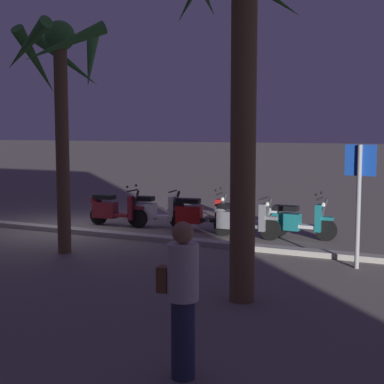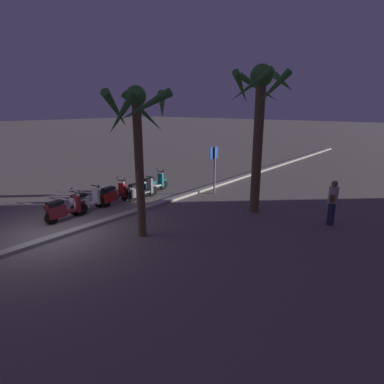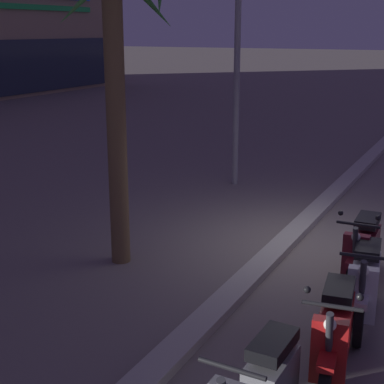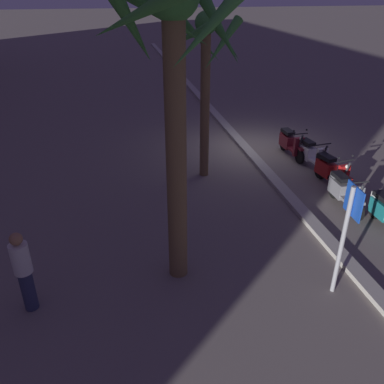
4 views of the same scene
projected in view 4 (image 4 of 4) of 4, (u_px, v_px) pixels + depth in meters
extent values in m
plane|color=slate|center=(253.00, 147.00, 15.41)|extent=(200.00, 200.00, 0.00)
cube|color=#ADA89E|center=(244.00, 147.00, 15.32)|extent=(60.00, 0.36, 0.12)
cylinder|color=black|center=(376.00, 209.00, 10.66)|extent=(0.52, 0.11, 0.52)
cube|color=#197075|center=(382.00, 209.00, 10.40)|extent=(0.69, 0.33, 0.42)
cube|color=black|center=(384.00, 197.00, 10.27)|extent=(0.61, 0.31, 0.12)
cube|color=silver|center=(377.00, 196.00, 10.56)|extent=(0.24, 0.20, 0.16)
cylinder|color=black|center=(357.00, 211.00, 10.59)|extent=(0.52, 0.12, 0.52)
cylinder|color=black|center=(334.00, 190.00, 11.69)|extent=(0.52, 0.12, 0.52)
cube|color=slate|center=(347.00, 199.00, 11.07)|extent=(0.61, 0.30, 0.08)
cube|color=slate|center=(339.00, 188.00, 11.42)|extent=(0.69, 0.34, 0.43)
cube|color=black|center=(341.00, 177.00, 11.28)|extent=(0.61, 0.32, 0.12)
cube|color=slate|center=(356.00, 198.00, 10.61)|extent=(0.15, 0.34, 0.66)
cube|color=slate|center=(360.00, 202.00, 10.46)|extent=(0.32, 0.17, 0.08)
cylinder|color=#333338|center=(359.00, 195.00, 10.47)|extent=(0.28, 0.08, 0.69)
cylinder|color=black|center=(359.00, 182.00, 10.40)|extent=(0.06, 0.56, 0.04)
sphere|color=white|center=(360.00, 189.00, 10.37)|extent=(0.12, 0.12, 0.12)
cube|color=slate|center=(335.00, 176.00, 11.57)|extent=(0.25, 0.21, 0.16)
cylinder|color=black|center=(345.00, 187.00, 11.86)|extent=(0.53, 0.17, 0.52)
cylinder|color=black|center=(320.00, 171.00, 12.87)|extent=(0.53, 0.17, 0.52)
cube|color=black|center=(334.00, 177.00, 12.30)|extent=(0.63, 0.36, 0.08)
cube|color=red|center=(325.00, 168.00, 12.61)|extent=(0.72, 0.41, 0.45)
cube|color=black|center=(327.00, 157.00, 12.45)|extent=(0.64, 0.38, 0.12)
cube|color=red|center=(343.00, 175.00, 11.88)|extent=(0.19, 0.36, 0.66)
cube|color=red|center=(347.00, 178.00, 11.73)|extent=(0.34, 0.20, 0.08)
cylinder|color=#333338|center=(346.00, 172.00, 11.74)|extent=(0.29, 0.11, 0.69)
cylinder|color=black|center=(346.00, 161.00, 11.66)|extent=(0.12, 0.56, 0.04)
sphere|color=white|center=(347.00, 167.00, 11.64)|extent=(0.12, 0.12, 0.12)
cube|color=black|center=(321.00, 157.00, 12.73)|extent=(0.27, 0.23, 0.16)
sphere|color=black|center=(353.00, 156.00, 11.69)|extent=(0.07, 0.07, 0.07)
sphere|color=black|center=(339.00, 158.00, 11.55)|extent=(0.07, 0.07, 0.07)
cylinder|color=black|center=(323.00, 168.00, 13.06)|extent=(0.53, 0.17, 0.52)
cylinder|color=black|center=(302.00, 154.00, 14.11)|extent=(0.53, 0.17, 0.52)
cube|color=white|center=(313.00, 160.00, 13.52)|extent=(0.63, 0.35, 0.08)
cube|color=white|center=(306.00, 152.00, 13.85)|extent=(0.72, 0.40, 0.44)
cube|color=black|center=(307.00, 142.00, 13.70)|extent=(0.63, 0.37, 0.12)
cube|color=white|center=(321.00, 158.00, 13.08)|extent=(0.18, 0.36, 0.66)
cube|color=white|center=(325.00, 160.00, 12.93)|extent=(0.34, 0.20, 0.08)
cylinder|color=#333338|center=(324.00, 154.00, 12.94)|extent=(0.29, 0.11, 0.69)
cylinder|color=black|center=(324.00, 144.00, 12.86)|extent=(0.11, 0.56, 0.04)
sphere|color=white|center=(325.00, 149.00, 12.84)|extent=(0.12, 0.12, 0.12)
cube|color=white|center=(302.00, 142.00, 13.98)|extent=(0.26, 0.23, 0.16)
cylinder|color=black|center=(300.00, 156.00, 13.95)|extent=(0.52, 0.12, 0.52)
cylinder|color=black|center=(284.00, 144.00, 15.06)|extent=(0.52, 0.12, 0.52)
cube|color=maroon|center=(292.00, 149.00, 14.43)|extent=(0.61, 0.30, 0.08)
cube|color=maroon|center=(287.00, 141.00, 14.78)|extent=(0.69, 0.34, 0.45)
cube|color=black|center=(288.00, 132.00, 14.63)|extent=(0.61, 0.32, 0.12)
cube|color=maroon|center=(298.00, 147.00, 13.97)|extent=(0.15, 0.34, 0.66)
cube|color=maroon|center=(301.00, 149.00, 13.81)|extent=(0.33, 0.17, 0.08)
cylinder|color=#333338|center=(300.00, 143.00, 13.83)|extent=(0.29, 0.08, 0.69)
cylinder|color=black|center=(300.00, 134.00, 13.75)|extent=(0.06, 0.56, 0.04)
sphere|color=white|center=(301.00, 139.00, 13.73)|extent=(0.12, 0.12, 0.12)
cube|color=maroon|center=(284.00, 132.00, 14.92)|extent=(0.25, 0.21, 0.16)
sphere|color=black|center=(307.00, 130.00, 13.76)|extent=(0.07, 0.07, 0.07)
sphere|color=black|center=(294.00, 131.00, 13.66)|extent=(0.07, 0.07, 0.07)
cylinder|color=#939399|center=(342.00, 242.00, 7.68)|extent=(0.09, 0.09, 2.40)
cube|color=#1947B7|center=(354.00, 201.00, 7.27)|extent=(0.60, 0.07, 0.60)
cube|color=white|center=(355.00, 201.00, 7.27)|extent=(0.33, 0.04, 0.33)
cylinder|color=brown|center=(176.00, 156.00, 7.49)|extent=(0.39, 0.39, 5.48)
cone|color=#3D8438|center=(165.00, 17.00, 7.10)|extent=(0.33, 1.78, 1.24)
cone|color=#3D8438|center=(133.00, 29.00, 6.64)|extent=(1.56, 1.00, 1.48)
cone|color=#3D8438|center=(138.00, 14.00, 5.66)|extent=(1.49, 1.56, 0.96)
cone|color=#3D8438|center=(211.00, 25.00, 5.92)|extent=(1.22, 1.61, 1.27)
cone|color=#3D8438|center=(217.00, 22.00, 6.71)|extent=(1.74, 0.65, 1.33)
cylinder|color=brown|center=(205.00, 105.00, 12.16)|extent=(0.29, 0.29, 4.65)
sphere|color=#3D8438|center=(206.00, 23.00, 11.08)|extent=(0.64, 0.64, 0.64)
cone|color=#3D8438|center=(200.00, 40.00, 11.85)|extent=(0.38, 1.45, 1.43)
cone|color=#3D8438|center=(179.00, 33.00, 11.31)|extent=(1.68, 0.82, 1.03)
cone|color=#3D8438|center=(191.00, 35.00, 10.61)|extent=(1.39, 1.42, 0.98)
cone|color=#3D8438|center=(222.00, 44.00, 10.89)|extent=(0.97, 1.40, 1.40)
cone|color=#3D8438|center=(224.00, 38.00, 11.67)|extent=(1.50, 0.96, 1.30)
cylinder|color=#2D3351|center=(28.00, 290.00, 7.61)|extent=(0.26, 0.26, 0.87)
cylinder|color=silver|center=(21.00, 258.00, 7.27)|extent=(0.34, 0.34, 0.62)
sphere|color=#9E704C|center=(16.00, 239.00, 7.07)|extent=(0.24, 0.24, 0.24)
cube|color=brown|center=(22.00, 256.00, 7.49)|extent=(0.14, 0.18, 0.28)
cylinder|color=#939399|center=(170.00, 61.00, 16.35)|extent=(0.14, 0.14, 5.57)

